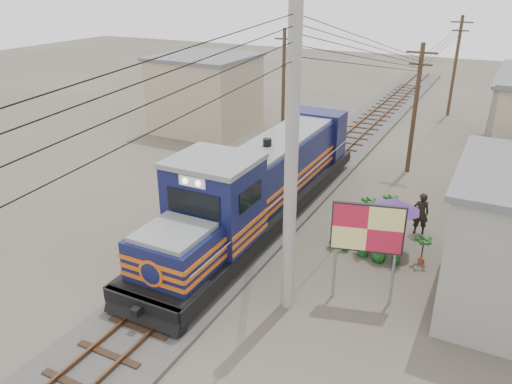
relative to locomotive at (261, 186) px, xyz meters
The scene contains 14 objects.
ground 4.86m from the locomotive, 90.00° to the right, with size 120.00×120.00×0.00m, color #473F35.
ballast 5.73m from the locomotive, 90.00° to the left, with size 3.60×70.00×0.16m, color #595651.
track 5.68m from the locomotive, 90.00° to the left, with size 1.15×70.00×0.12m.
locomotive is the anchor object (origin of this frame).
utility_pole_main 6.92m from the locomotive, 55.12° to the right, with size 0.40×0.40×10.00m.
wooden_pole_mid 10.66m from the locomotive, 64.60° to the left, with size 1.60×0.24×7.00m.
wooden_pole_far 24.06m from the locomotive, 78.45° to the left, with size 1.60×0.24×7.50m.
wooden_pole_left 14.50m from the locomotive, 110.35° to the left, with size 1.60×0.24×7.00m.
power_lines 7.02m from the locomotive, 92.04° to the left, with size 9.65×19.00×3.30m.
shophouse_left 15.25m from the locomotive, 131.07° to the left, with size 6.30×6.30×5.20m.
billboard 6.74m from the locomotive, 32.95° to the right, with size 2.27×0.70×3.57m.
market_umbrella 5.70m from the locomotive, ahead, with size 2.41×2.41×2.22m.
vendor 6.85m from the locomotive, 18.58° to the left, with size 0.68×0.45×1.86m, color black.
plant_nursery 4.75m from the locomotive, ahead, with size 3.43×3.19×1.11m.
Camera 1 is at (8.85, -13.27, 10.08)m, focal length 35.00 mm.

